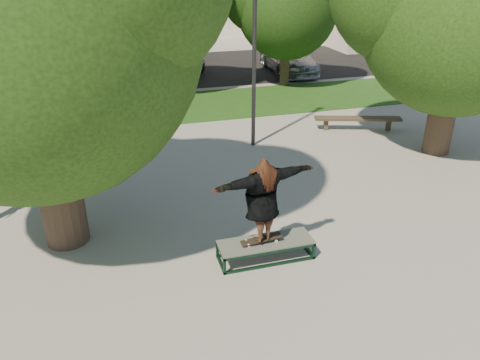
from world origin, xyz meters
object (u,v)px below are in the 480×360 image
object	(u,v)px
bench	(358,119)
car_dark	(102,62)
tree_left	(20,10)
car_silver_b	(288,57)
car_silver_a	(28,74)
grind_box	(266,250)
lamppost	(254,38)
car_grey	(170,52)
tree_right	(459,4)

from	to	relation	value
bench	car_dark	size ratio (longest dim) A/B	0.58
tree_left	bench	size ratio (longest dim) A/B	2.55
car_silver_b	car_silver_a	bearing A→B (deg)	-176.30
grind_box	car_dark	size ratio (longest dim) A/B	0.37
lamppost	grind_box	distance (m)	6.61
tree_left	bench	bearing A→B (deg)	25.20
tree_left	grind_box	bearing A→B (deg)	-25.70
car_silver_a	car_grey	xyz separation A→B (m)	(6.43, 2.74, 0.11)
bench	grind_box	bearing A→B (deg)	-113.68
grind_box	bench	xyz separation A→B (m)	(5.26, 6.03, 0.17)
car_silver_a	car_dark	xyz separation A→B (m)	(3.08, 1.09, 0.11)
grind_box	car_dark	world-z (taller)	car_dark
lamppost	bench	xyz separation A→B (m)	(3.71, 0.33, -2.79)
tree_right	car_silver_b	bearing A→B (deg)	91.50
tree_left	car_silver_a	world-z (taller)	tree_left
tree_right	lamppost	xyz separation A→B (m)	(-4.92, 1.92, -0.94)
grind_box	tree_left	bearing A→B (deg)	154.30
grind_box	tree_right	bearing A→B (deg)	30.35
tree_left	lamppost	bearing A→B (deg)	36.42
car_silver_a	car_silver_b	world-z (taller)	car_silver_b
bench	car_silver_a	bearing A→B (deg)	159.82
car_dark	car_grey	distance (m)	3.74
car_grey	grind_box	bearing A→B (deg)	-94.92
tree_left	car_silver_b	world-z (taller)	tree_left
tree_left	car_silver_b	bearing A→B (deg)	52.41
tree_right	tree_left	bearing A→B (deg)	-168.97
car_silver_a	car_silver_b	distance (m)	11.88
lamppost	car_silver_a	xyz separation A→B (m)	(-7.25, 8.76, -2.47)
car_grey	tree_right	bearing A→B (deg)	-69.32
tree_right	car_silver_a	bearing A→B (deg)	138.74
bench	car_silver_a	world-z (taller)	car_silver_a
tree_right	car_silver_b	world-z (taller)	tree_right
tree_right	bench	size ratio (longest dim) A/B	2.33
car_dark	car_silver_b	distance (m)	8.84
tree_left	car_silver_a	xyz separation A→B (m)	(-1.95, 12.66, -3.74)
car_silver_a	car_silver_b	size ratio (longest dim) A/B	0.84
car_silver_a	car_grey	world-z (taller)	car_grey
car_silver_a	car_grey	size ratio (longest dim) A/B	0.70
car_grey	tree_left	bearing A→B (deg)	-108.66
lamppost	car_silver_b	bearing A→B (deg)	62.73
car_silver_a	car_dark	size ratio (longest dim) A/B	0.83
lamppost	car_silver_a	size ratio (longest dim) A/B	1.53
tree_left	car_silver_b	size ratio (longest dim) A/B	1.50
car_silver_b	car_grey	bearing A→B (deg)	157.80
car_silver_a	car_dark	bearing A→B (deg)	22.22
tree_right	car_grey	bearing A→B (deg)	113.13
lamppost	car_grey	xyz separation A→B (m)	(-0.81, 11.50, -2.36)
bench	car_silver_b	distance (m)	8.71
tree_left	car_silver_a	bearing A→B (deg)	98.77
car_silver_a	car_grey	distance (m)	7.00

